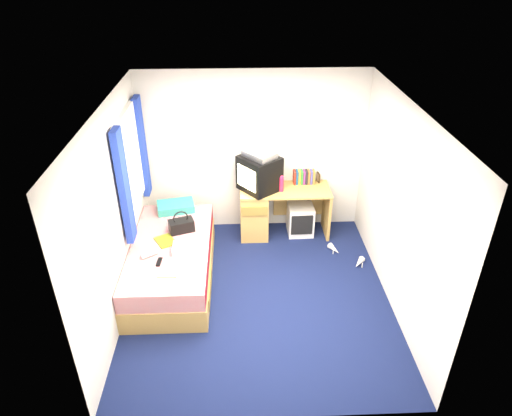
{
  "coord_description": "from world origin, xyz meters",
  "views": [
    {
      "loc": [
        -0.22,
        -4.37,
        3.81
      ],
      "look_at": [
        -0.0,
        0.7,
        0.86
      ],
      "focal_mm": 32.0,
      "sensor_mm": 36.0,
      "label": 1
    }
  ],
  "objects_px": {
    "desk": "(266,210)",
    "water_bottle": "(150,254)",
    "colour_swatch_fan": "(167,276)",
    "picture_frame": "(318,177)",
    "white_heels": "(346,256)",
    "pink_water_bottle": "(281,184)",
    "bed": "(172,261)",
    "crt_tv": "(259,173)",
    "vcr": "(260,154)",
    "handbag": "(181,225)",
    "remote_control": "(159,262)",
    "aerosol_can": "(276,183)",
    "magazine": "(165,241)",
    "storage_cube": "(300,219)",
    "pillow": "(176,207)",
    "towel": "(184,248)"
  },
  "relations": [
    {
      "from": "water_bottle",
      "to": "white_heels",
      "type": "bearing_deg",
      "value": 12.68
    },
    {
      "from": "vcr",
      "to": "picture_frame",
      "type": "xyz_separation_m",
      "value": [
        0.88,
        0.2,
        -0.47
      ]
    },
    {
      "from": "pink_water_bottle",
      "to": "handbag",
      "type": "bearing_deg",
      "value": -153.94
    },
    {
      "from": "storage_cube",
      "to": "handbag",
      "type": "relative_size",
      "value": 1.29
    },
    {
      "from": "handbag",
      "to": "magazine",
      "type": "height_order",
      "value": "handbag"
    },
    {
      "from": "towel",
      "to": "magazine",
      "type": "bearing_deg",
      "value": 138.65
    },
    {
      "from": "towel",
      "to": "remote_control",
      "type": "bearing_deg",
      "value": -143.11
    },
    {
      "from": "picture_frame",
      "to": "remote_control",
      "type": "xyz_separation_m",
      "value": [
        -2.14,
        -1.62,
        -0.27
      ]
    },
    {
      "from": "pillow",
      "to": "crt_tv",
      "type": "bearing_deg",
      "value": 9.0
    },
    {
      "from": "desk",
      "to": "vcr",
      "type": "height_order",
      "value": "vcr"
    },
    {
      "from": "water_bottle",
      "to": "colour_swatch_fan",
      "type": "bearing_deg",
      "value": -57.07
    },
    {
      "from": "water_bottle",
      "to": "towel",
      "type": "bearing_deg",
      "value": 10.39
    },
    {
      "from": "handbag",
      "to": "pillow",
      "type": "bearing_deg",
      "value": 84.94
    },
    {
      "from": "storage_cube",
      "to": "crt_tv",
      "type": "distance_m",
      "value": 0.99
    },
    {
      "from": "aerosol_can",
      "to": "towel",
      "type": "bearing_deg",
      "value": -135.62
    },
    {
      "from": "storage_cube",
      "to": "aerosol_can",
      "type": "relative_size",
      "value": 2.47
    },
    {
      "from": "pillow",
      "to": "vcr",
      "type": "bearing_deg",
      "value": 9.11
    },
    {
      "from": "colour_swatch_fan",
      "to": "white_heels",
      "type": "distance_m",
      "value": 2.56
    },
    {
      "from": "vcr",
      "to": "colour_swatch_fan",
      "type": "relative_size",
      "value": 1.95
    },
    {
      "from": "water_bottle",
      "to": "remote_control",
      "type": "bearing_deg",
      "value": -46.15
    },
    {
      "from": "pink_water_bottle",
      "to": "magazine",
      "type": "distance_m",
      "value": 1.82
    },
    {
      "from": "bed",
      "to": "handbag",
      "type": "distance_m",
      "value": 0.48
    },
    {
      "from": "white_heels",
      "to": "aerosol_can",
      "type": "bearing_deg",
      "value": 143.59
    },
    {
      "from": "picture_frame",
      "to": "handbag",
      "type": "height_order",
      "value": "picture_frame"
    },
    {
      "from": "bed",
      "to": "pillow",
      "type": "height_order",
      "value": "pillow"
    },
    {
      "from": "crt_tv",
      "to": "water_bottle",
      "type": "relative_size",
      "value": 3.4
    },
    {
      "from": "pillow",
      "to": "white_heels",
      "type": "xyz_separation_m",
      "value": [
        2.38,
        -0.52,
        -0.56
      ]
    },
    {
      "from": "pillow",
      "to": "towel",
      "type": "bearing_deg",
      "value": -78.07
    },
    {
      "from": "vcr",
      "to": "handbag",
      "type": "xyz_separation_m",
      "value": [
        -1.06,
        -0.74,
        -0.66
      ]
    },
    {
      "from": "picture_frame",
      "to": "white_heels",
      "type": "distance_m",
      "value": 1.23
    },
    {
      "from": "magazine",
      "to": "colour_swatch_fan",
      "type": "distance_m",
      "value": 0.71
    },
    {
      "from": "desk",
      "to": "water_bottle",
      "type": "xyz_separation_m",
      "value": [
        -1.48,
        -1.28,
        0.17
      ]
    },
    {
      "from": "pillow",
      "to": "picture_frame",
      "type": "xyz_separation_m",
      "value": [
        2.07,
        0.39,
        0.22
      ]
    },
    {
      "from": "crt_tv",
      "to": "remote_control",
      "type": "xyz_separation_m",
      "value": [
        -1.25,
        -1.42,
        -0.45
      ]
    },
    {
      "from": "crt_tv",
      "to": "pillow",
      "type": "bearing_deg",
      "value": -119.21
    },
    {
      "from": "storage_cube",
      "to": "magazine",
      "type": "bearing_deg",
      "value": -154.22
    },
    {
      "from": "aerosol_can",
      "to": "white_heels",
      "type": "bearing_deg",
      "value": -36.41
    },
    {
      "from": "pillow",
      "to": "colour_swatch_fan",
      "type": "xyz_separation_m",
      "value": [
        0.06,
        -1.49,
        -0.05
      ]
    },
    {
      "from": "desk",
      "to": "white_heels",
      "type": "bearing_deg",
      "value": -32.9
    },
    {
      "from": "desk",
      "to": "pillow",
      "type": "bearing_deg",
      "value": -171.73
    },
    {
      "from": "vcr",
      "to": "pink_water_bottle",
      "type": "xyz_separation_m",
      "value": [
        0.31,
        -0.07,
        -0.43
      ]
    },
    {
      "from": "storage_cube",
      "to": "vcr",
      "type": "bearing_deg",
      "value": 176.8
    },
    {
      "from": "colour_swatch_fan",
      "to": "aerosol_can",
      "type": "bearing_deg",
      "value": 50.56
    },
    {
      "from": "picture_frame",
      "to": "white_heels",
      "type": "xyz_separation_m",
      "value": [
        0.3,
        -0.91,
        -0.78
      ]
    },
    {
      "from": "towel",
      "to": "crt_tv",
      "type": "bearing_deg",
      "value": 51.11
    },
    {
      "from": "desk",
      "to": "colour_swatch_fan",
      "type": "xyz_separation_m",
      "value": [
        -1.22,
        -1.68,
        0.14
      ]
    },
    {
      "from": "pillow",
      "to": "crt_tv",
      "type": "distance_m",
      "value": 1.27
    },
    {
      "from": "bed",
      "to": "crt_tv",
      "type": "distance_m",
      "value": 1.73
    },
    {
      "from": "white_heels",
      "to": "pink_water_bottle",
      "type": "bearing_deg",
      "value": 144.12
    },
    {
      "from": "pink_water_bottle",
      "to": "colour_swatch_fan",
      "type": "relative_size",
      "value": 0.99
    }
  ]
}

